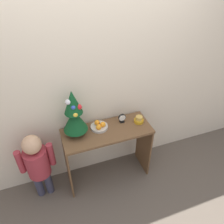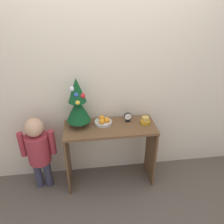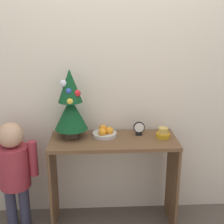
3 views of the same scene
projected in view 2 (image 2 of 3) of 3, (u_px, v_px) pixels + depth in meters
name	position (u px, v px, depth m)	size (l,w,h in m)	color
ground_plane	(112.00, 191.00, 2.60)	(12.00, 12.00, 0.00)	brown
back_wall	(107.00, 79.00, 2.40)	(7.00, 0.05, 2.50)	beige
console_table	(110.00, 141.00, 2.50)	(1.01, 0.41, 0.78)	brown
mini_tree	(78.00, 103.00, 2.29)	(0.26, 0.26, 0.56)	#4C3828
fruit_bowl	(103.00, 121.00, 2.45)	(0.20, 0.20, 0.08)	#B7B2A8
singing_bowl	(145.00, 121.00, 2.45)	(0.11, 0.11, 0.08)	#B78419
desk_clock	(128.00, 117.00, 2.48)	(0.09, 0.04, 0.11)	black
child_figure	(38.00, 148.00, 2.42)	(0.39, 0.25, 0.93)	#38384C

